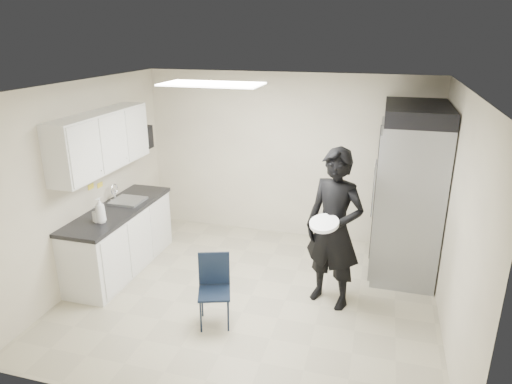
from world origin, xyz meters
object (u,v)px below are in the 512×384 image
(man_tuxedo, at_px, (334,229))
(folding_chair, at_px, (214,293))
(lower_counter, at_px, (121,240))
(commercial_fridge, at_px, (408,198))

(man_tuxedo, bearing_deg, folding_chair, -124.69)
(lower_counter, relative_size, folding_chair, 2.38)
(commercial_fridge, height_order, man_tuxedo, commercial_fridge)
(lower_counter, xyz_separation_m, folding_chair, (1.72, -0.88, -0.03))
(lower_counter, distance_m, man_tuxedo, 2.98)
(lower_counter, distance_m, commercial_fridge, 3.98)
(man_tuxedo, bearing_deg, lower_counter, -159.82)
(folding_chair, xyz_separation_m, man_tuxedo, (1.21, 0.81, 0.57))
(commercial_fridge, distance_m, man_tuxedo, 1.43)
(commercial_fridge, distance_m, folding_chair, 2.91)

